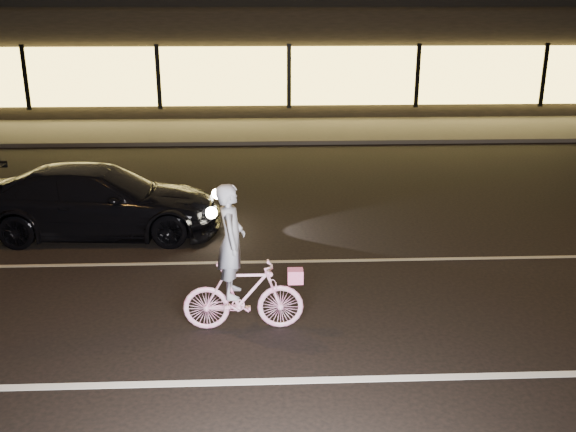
{
  "coord_description": "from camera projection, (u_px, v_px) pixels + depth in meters",
  "views": [
    {
      "loc": [
        -1.02,
        -7.76,
        4.07
      ],
      "look_at": [
        -0.65,
        0.6,
        1.26
      ],
      "focal_mm": 40.0,
      "sensor_mm": 36.0,
      "label": 1
    }
  ],
  "objects": [
    {
      "name": "sedan",
      "position": [
        100.0,
        201.0,
        11.64
      ],
      "size": [
        4.41,
        1.89,
        1.27
      ],
      "rotation": [
        0.0,
        0.0,
        1.54
      ],
      "color": "black",
      "rests_on": "ground"
    },
    {
      "name": "lane_stripe_near",
      "position": [
        354.0,
        379.0,
        7.26
      ],
      "size": [
        60.0,
        0.12,
        0.01
      ],
      "primitive_type": "cube",
      "color": "silver",
      "rests_on": "ground"
    },
    {
      "name": "sidewalk",
      "position": [
        291.0,
        130.0,
        20.98
      ],
      "size": [
        30.0,
        4.0,
        0.12
      ],
      "primitive_type": "cube",
      "color": "#383533",
      "rests_on": "ground"
    },
    {
      "name": "lane_stripe_far",
      "position": [
        324.0,
        261.0,
        10.58
      ],
      "size": [
        60.0,
        0.1,
        0.01
      ],
      "primitive_type": "cube",
      "color": "gray",
      "rests_on": "ground"
    },
    {
      "name": "cyclist",
      "position": [
        240.0,
        279.0,
        8.18
      ],
      "size": [
        1.57,
        0.54,
        1.97
      ],
      "rotation": [
        0.0,
        0.0,
        1.57
      ],
      "color": "#FF50B4",
      "rests_on": "ground"
    },
    {
      "name": "storefront",
      "position": [
        284.0,
        51.0,
        25.97
      ],
      "size": [
        25.4,
        8.42,
        4.2
      ],
      "color": "black",
      "rests_on": "ground"
    },
    {
      "name": "ground",
      "position": [
        338.0,
        318.0,
        8.69
      ],
      "size": [
        90.0,
        90.0,
        0.0
      ],
      "primitive_type": "plane",
      "color": "black",
      "rests_on": "ground"
    }
  ]
}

